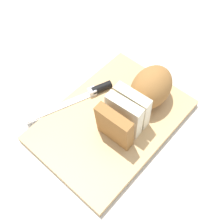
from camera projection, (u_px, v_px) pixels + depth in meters
The scene contains 6 objects.
ground_plane at pixel (112, 123), 0.70m from camera, with size 3.00×3.00×0.00m, color beige.
cutting_board at pixel (112, 121), 0.69m from camera, with size 0.38×0.27×0.02m, color tan.
bread_loaf at pixel (141, 98), 0.66m from camera, with size 0.23×0.10×0.10m.
bread_knife at pixel (90, 93), 0.72m from camera, with size 0.23×0.11×0.02m.
crumb_near_knife at pixel (108, 110), 0.69m from camera, with size 0.01×0.01×0.01m, color #996633.
crumb_near_loaf at pixel (111, 106), 0.70m from camera, with size 0.01×0.01×0.01m, color #996633.
Camera 1 is at (0.28, 0.23, 0.60)m, focal length 44.00 mm.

